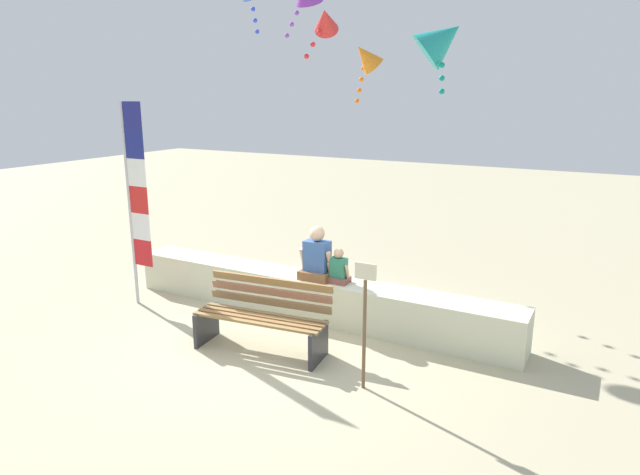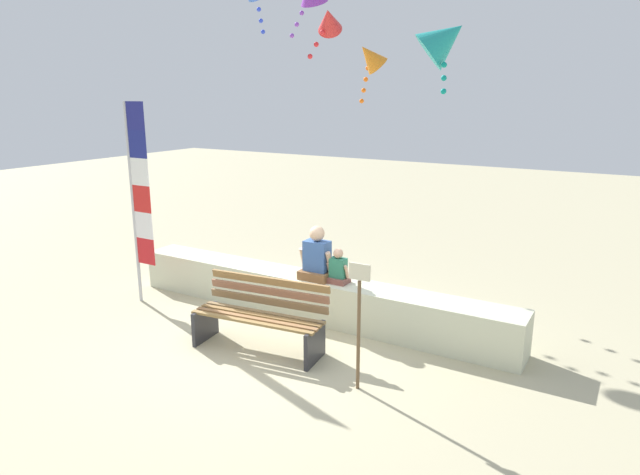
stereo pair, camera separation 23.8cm
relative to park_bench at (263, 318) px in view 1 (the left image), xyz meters
name	(u,v)px [view 1 (the left image)]	position (x,y,z in m)	size (l,w,h in m)	color
ground_plane	(270,344)	(0.00, 0.15, -0.42)	(40.00, 40.00, 0.00)	#B6AD89
seawall_ledge	(311,296)	(0.00, 1.23, -0.12)	(6.06, 0.58, 0.61)	beige
park_bench	(263,318)	(0.00, 0.00, 0.00)	(1.76, 0.80, 0.88)	olive
person_adult	(317,258)	(0.13, 1.19, 0.49)	(0.50, 0.37, 0.77)	brown
person_child	(339,269)	(0.47, 1.19, 0.38)	(0.32, 0.24, 0.50)	brown
flag_banner	(135,194)	(-2.51, 0.39, 1.31)	(0.40, 0.05, 3.07)	#B7B7BC
kite_teal	(442,40)	(1.28, 2.80, 3.49)	(1.02, 0.90, 1.19)	teal
kite_red	(325,21)	(-0.59, 2.74, 3.85)	(0.60, 0.65, 0.85)	red
kite_orange	(366,57)	(-0.21, 3.46, 3.33)	(0.69, 0.69, 1.05)	orange
sign_post	(365,316)	(1.53, -0.28, 0.42)	(0.24, 0.04, 1.45)	brown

